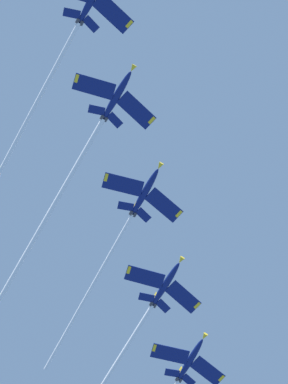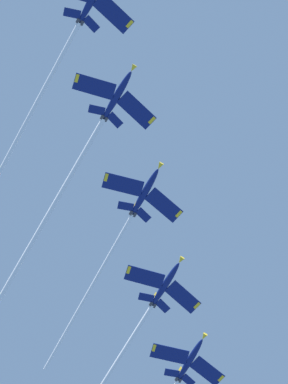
{
  "view_description": "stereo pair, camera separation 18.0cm",
  "coord_description": "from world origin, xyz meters",
  "px_view_note": "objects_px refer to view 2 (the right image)",
  "views": [
    {
      "loc": [
        37.95,
        -23.09,
        1.78
      ],
      "look_at": [
        -35.77,
        24.08,
        169.06
      ],
      "focal_mm": 78.79,
      "sensor_mm": 36.0,
      "label": 1
    },
    {
      "loc": [
        37.86,
        -23.24,
        1.78
      ],
      "look_at": [
        -35.77,
        24.08,
        169.06
      ],
      "focal_mm": 78.79,
      "sensor_mm": 36.0,
      "label": 2
    }
  ],
  "objects_px": {
    "jet_lead": "(67,46)",
    "jet_fourth": "(141,322)",
    "jet_second": "(80,160)",
    "jet_third": "(125,228)"
  },
  "relations": [
    {
      "from": "jet_lead",
      "to": "jet_fourth",
      "type": "bearing_deg",
      "value": 133.34
    },
    {
      "from": "jet_fourth",
      "to": "jet_second",
      "type": "bearing_deg",
      "value": -51.87
    },
    {
      "from": "jet_lead",
      "to": "jet_fourth",
      "type": "height_order",
      "value": "jet_lead"
    },
    {
      "from": "jet_second",
      "to": "jet_fourth",
      "type": "height_order",
      "value": "jet_second"
    },
    {
      "from": "jet_lead",
      "to": "jet_fourth",
      "type": "distance_m",
      "value": 66.26
    },
    {
      "from": "jet_second",
      "to": "jet_third",
      "type": "bearing_deg",
      "value": 115.99
    },
    {
      "from": "jet_second",
      "to": "jet_third",
      "type": "distance_m",
      "value": 18.91
    },
    {
      "from": "jet_third",
      "to": "jet_fourth",
      "type": "relative_size",
      "value": 1.09
    },
    {
      "from": "jet_lead",
      "to": "jet_fourth",
      "type": "relative_size",
      "value": 1.04
    },
    {
      "from": "jet_second",
      "to": "jet_fourth",
      "type": "xyz_separation_m",
      "value": [
        -25.41,
        32.37,
        -7.04
      ]
    }
  ]
}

